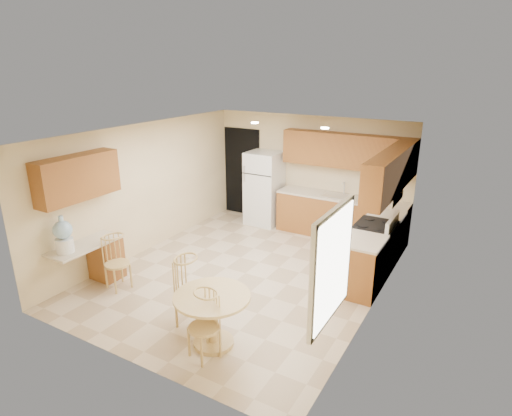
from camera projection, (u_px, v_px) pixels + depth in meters
The scene contains 30 objects.
floor at pixel (245, 273), 7.61m from camera, with size 5.50×5.50×0.00m, color #C9B291.
ceiling at pixel (244, 132), 6.80m from camera, with size 4.50×5.50×0.02m, color white.
wall_back at pixel (309, 173), 9.46m from camera, with size 4.50×0.02×2.50m, color beige.
wall_front at pixel (121, 272), 4.95m from camera, with size 4.50×0.02×2.50m, color beige.
wall_left at pixel (146, 188), 8.27m from camera, with size 0.02×5.50×2.50m, color beige.
wall_right at pixel (378, 232), 6.14m from camera, with size 0.02×5.50×2.50m, color beige.
doorway at pixel (242, 172), 10.34m from camera, with size 0.90×0.02×2.10m, color black.
base_cab_back at pixel (340, 218), 9.06m from camera, with size 2.75×0.60×0.87m, color #9D5E28.
counter_back at pixel (342, 197), 8.92m from camera, with size 2.75×0.63×0.04m, color beige.
base_cab_right_a at pixel (384, 237), 8.06m from camera, with size 0.60×0.59×0.87m, color #9D5E28.
counter_right_a at pixel (387, 214), 7.92m from camera, with size 0.63×0.59×0.04m, color beige.
base_cab_right_b at pixel (361, 267), 6.87m from camera, with size 0.60×0.80×0.87m, color #9D5E28.
counter_right_b at pixel (364, 241), 6.72m from camera, with size 0.63×0.80×0.04m, color beige.
upper_cab_back at pixel (347, 151), 8.72m from camera, with size 2.75×0.33×0.70m, color #9D5E28.
upper_cab_right at pixel (391, 172), 7.02m from camera, with size 0.33×2.42×0.70m, color #9D5E28.
upper_cab_left at pixel (78, 177), 6.69m from camera, with size 0.33×1.40×0.70m, color #9D5E28.
sink at pixel (341, 196), 8.92m from camera, with size 0.78×0.44×0.01m, color silver.
range_hood at pixel (383, 197), 7.17m from camera, with size 0.50×0.76×0.14m, color silver.
desk_pedestal at pixel (106, 258), 7.35m from camera, with size 0.48×0.42×0.72m, color #9D5E28.
desk_top at pixel (85, 245), 6.92m from camera, with size 0.50×1.20×0.04m, color beige.
window at pixel (332, 266), 4.55m from camera, with size 0.06×1.12×1.30m.
can_light_a at pixel (255, 123), 8.03m from camera, with size 0.14×0.14×0.02m, color white.
can_light_b at pixel (325, 128), 7.37m from camera, with size 0.14×0.14×0.02m, color white.
refrigerator at pixel (264, 188), 9.75m from camera, with size 0.74×0.72×1.68m.
stove at pixel (373, 248), 7.51m from camera, with size 0.65×0.76×1.09m.
dining_table at pixel (213, 313), 5.53m from camera, with size 1.00×1.00×0.74m.
chair_table_a at pixel (186, 288), 5.88m from camera, with size 0.45×0.58×1.01m.
chair_table_b at pixel (199, 323), 5.21m from camera, with size 0.39×0.43×0.89m.
chair_desk at pixel (112, 259), 6.88m from camera, with size 0.40×0.52×0.91m.
water_crock at pixel (63, 236), 6.53m from camera, with size 0.29×0.29×0.60m.
Camera 1 is at (3.58, -5.82, 3.55)m, focal length 30.00 mm.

